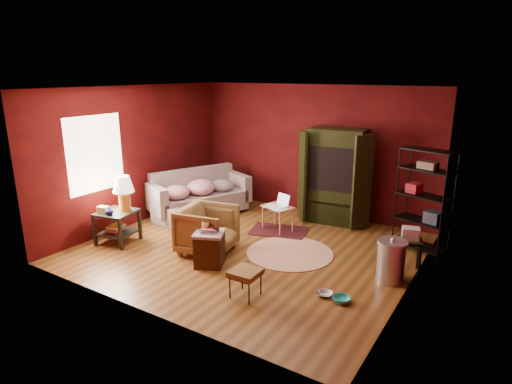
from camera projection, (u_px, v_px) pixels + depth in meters
room at (247, 172)px, 7.30m from camera, size 5.54×5.04×2.84m
sofa at (200, 197)px, 9.32m from camera, size 0.80×2.14×0.82m
armchair at (207, 227)px, 7.41m from camera, size 0.97×1.01×0.90m
pet_bowl_steel at (325, 288)px, 6.01m from camera, size 0.23×0.08×0.23m
pet_bowl_turquoise at (342, 294)px, 5.84m from camera, size 0.26×0.14×0.25m
vase at (109, 211)px, 7.58m from camera, size 0.16×0.17×0.14m
mug at (206, 224)px, 6.87m from camera, size 0.14×0.12×0.12m
side_table at (120, 203)px, 7.77m from camera, size 0.74×0.74×1.25m
sofa_cushions at (198, 195)px, 9.36m from camera, size 1.63×2.32×0.91m
hamper at (210, 248)px, 6.93m from camera, size 0.62×0.62×0.66m
footstool at (245, 274)px, 5.93m from camera, size 0.40×0.40×0.40m
rug_round at (290, 253)px, 7.46m from camera, size 1.81×1.81×0.01m
rug_oriental at (279, 231)px, 8.48m from camera, size 1.25×1.00×0.01m
laptop_desk at (278, 209)px, 8.40m from camera, size 0.69×0.60×0.73m
tv_armoire at (335, 175)px, 8.74m from camera, size 1.54×0.91×1.96m
wire_shelving at (425, 197)px, 7.30m from camera, size 0.96×0.64×1.82m
small_stand at (410, 239)px, 6.62m from camera, size 0.46×0.46×0.74m
trash_can at (391, 261)px, 6.39m from camera, size 0.55×0.55×0.70m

